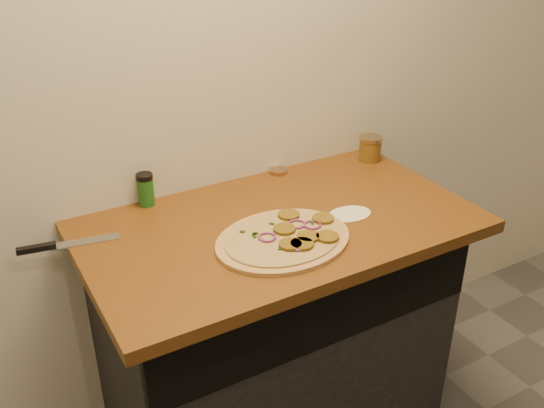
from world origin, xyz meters
TOP-DOWN VIEW (x-y plane):
  - cabinet at (0.00, 1.45)m, footprint 1.10×0.60m
  - countertop at (0.00, 1.42)m, footprint 1.20×0.70m
  - pizza at (-0.05, 1.30)m, footprint 0.44×0.44m
  - chefs_knife at (-0.62, 1.60)m, footprint 0.28×0.08m
  - mason_jar_lid at (0.17, 1.72)m, footprint 0.09×0.09m
  - salsa_jar at (0.53, 1.65)m, footprint 0.08×0.08m
  - spice_shaker at (-0.32, 1.72)m, footprint 0.05×0.05m
  - flour_spill at (0.21, 1.34)m, footprint 0.15×0.15m

SIDE VIEW (x-z plane):
  - cabinet at x=0.00m, z-range 0.00..0.86m
  - countertop at x=0.00m, z-range 0.86..0.90m
  - flour_spill at x=0.21m, z-range 0.90..0.90m
  - chefs_knife at x=-0.62m, z-range 0.90..0.91m
  - mason_jar_lid at x=0.17m, z-range 0.90..0.91m
  - pizza at x=-0.05m, z-range 0.90..0.92m
  - salsa_jar at x=0.53m, z-range 0.90..0.99m
  - spice_shaker at x=-0.32m, z-range 0.90..1.01m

